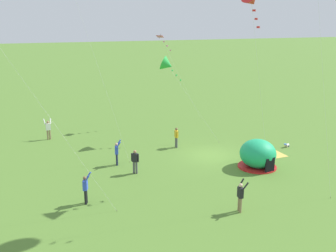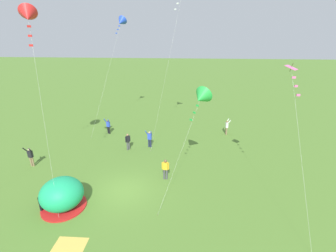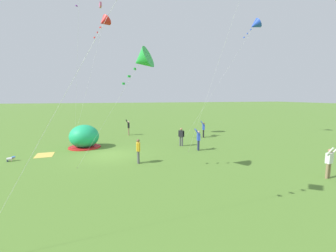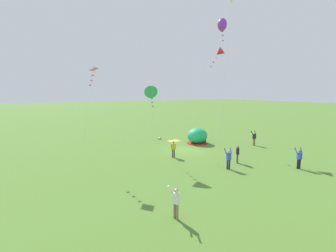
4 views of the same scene
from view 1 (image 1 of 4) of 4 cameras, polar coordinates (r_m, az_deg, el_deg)
name	(u,v)px [view 1 (image 1 of 4)]	position (r m, az deg, el deg)	size (l,w,h in m)	color
ground_plane	(211,156)	(31.48, 6.26, -4.28)	(300.00, 300.00, 0.00)	#517A2D
popup_tent	(258,154)	(29.35, 12.91, -4.02)	(2.81, 2.81, 2.10)	#1EAD6B
picnic_blanket	(275,154)	(32.73, 15.30, -3.96)	(1.70, 1.30, 0.01)	gold
toddler_crawling	(287,145)	(34.68, 16.82, -2.67)	(0.35, 0.55, 0.32)	white
person_arms_raised	(117,152)	(29.27, -7.44, -3.80)	(0.69, 0.56, 1.89)	#1E2347
person_with_toddler	(86,188)	(23.71, -11.87, -8.78)	(0.71, 0.60, 1.89)	black
person_near_tent	(135,161)	(27.60, -4.81, -5.01)	(0.42, 0.48, 1.72)	#4C4C51
person_strolling	(240,195)	(22.68, 10.47, -9.87)	(0.68, 0.50, 1.89)	#8C7251
person_flying_kite	(48,129)	(36.65, -16.98, -0.37)	(0.54, 0.68, 1.89)	#8C7251
person_far_back	(176,136)	(32.91, 1.22, -1.53)	(0.59, 0.25, 1.72)	#4C4C51
kite_red	(251,0)	(25.38, 12.01, 17.41)	(2.52, 3.97, 12.26)	silver
kite_green	(167,65)	(34.02, -0.08, 8.88)	(3.30, 4.85, 7.43)	silver
kite_pink	(163,41)	(39.10, -0.71, 12.19)	(1.25, 5.31, 9.08)	silver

